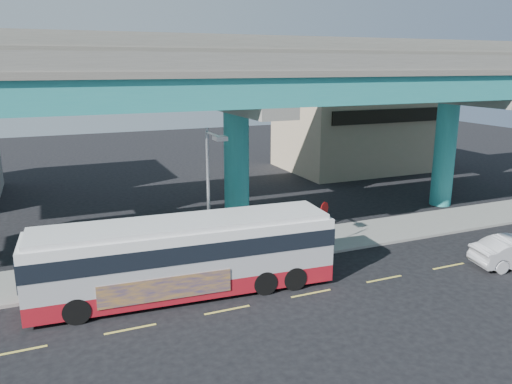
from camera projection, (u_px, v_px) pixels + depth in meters
name	position (u px, v px, depth m)	size (l,w,h in m)	color
ground	(308.00, 291.00, 22.68)	(120.00, 120.00, 0.00)	black
sidewalk	(260.00, 249.00, 27.56)	(70.00, 4.00, 0.15)	gray
lane_markings	(311.00, 293.00, 22.41)	(58.00, 0.12, 0.01)	#D8C64C
viaduct	(235.00, 80.00, 28.54)	(52.00, 12.40, 11.70)	teal
building_beige	(357.00, 133.00, 49.13)	(14.00, 10.23, 7.00)	tan
transit_bus	(185.00, 254.00, 22.00)	(13.46, 3.71, 3.42)	maroon
parked_car	(68.00, 264.00, 23.64)	(4.05, 2.67, 1.28)	#29292E
street_lamp	(211.00, 180.00, 23.32)	(0.50, 2.31, 6.97)	gray
stop_sign	(324.00, 215.00, 27.12)	(0.72, 0.39, 2.64)	gray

